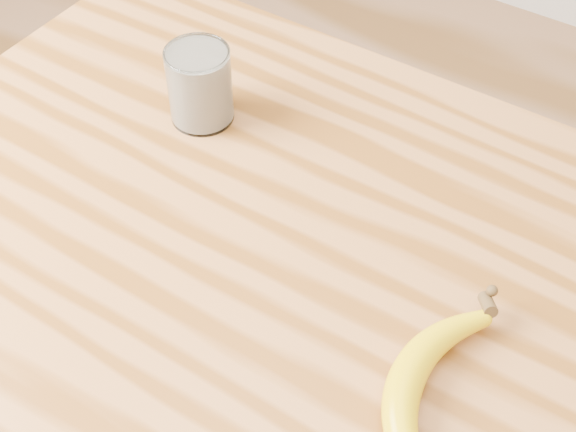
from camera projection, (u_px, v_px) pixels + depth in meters
The scene contains 3 objects.
table at pixel (318, 353), 0.96m from camera, with size 1.20×0.80×0.90m.
smoothie_glass at pixel (200, 85), 1.02m from camera, with size 0.08×0.08×0.10m.
banana at pixel (404, 381), 0.77m from camera, with size 0.11×0.30×0.04m, color #E2BA08, non-canonical shape.
Camera 1 is at (0.25, -0.46, 1.60)m, focal length 50.00 mm.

